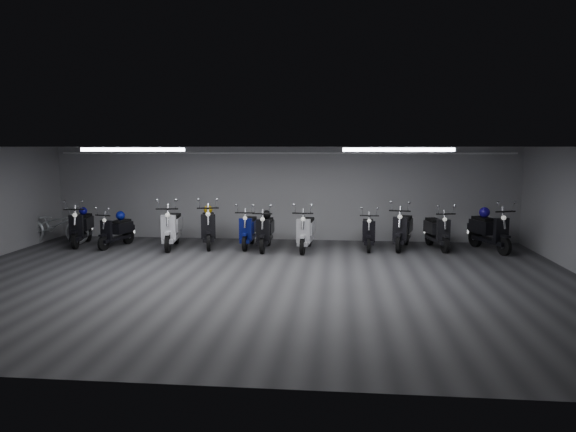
# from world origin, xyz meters

# --- Properties ---
(floor) EXTENTS (14.00, 10.00, 0.01)m
(floor) POSITION_xyz_m (0.00, 0.00, -0.01)
(floor) COLOR #353537
(floor) RESTS_ON ground
(ceiling) EXTENTS (14.00, 10.00, 0.01)m
(ceiling) POSITION_xyz_m (0.00, 0.00, 2.80)
(ceiling) COLOR slate
(ceiling) RESTS_ON ground
(back_wall) EXTENTS (14.00, 0.01, 2.80)m
(back_wall) POSITION_xyz_m (0.00, 5.00, 1.40)
(back_wall) COLOR gray
(back_wall) RESTS_ON ground
(front_wall) EXTENTS (14.00, 0.01, 2.80)m
(front_wall) POSITION_xyz_m (0.00, -5.00, 1.40)
(front_wall) COLOR gray
(front_wall) RESTS_ON ground
(fluor_strip_left) EXTENTS (2.40, 0.18, 0.08)m
(fluor_strip_left) POSITION_xyz_m (-3.00, 1.00, 2.74)
(fluor_strip_left) COLOR white
(fluor_strip_left) RESTS_ON ceiling
(fluor_strip_right) EXTENTS (2.40, 0.18, 0.08)m
(fluor_strip_right) POSITION_xyz_m (3.00, 1.00, 2.74)
(fluor_strip_right) COLOR white
(fluor_strip_right) RESTS_ON ceiling
(conduit) EXTENTS (13.60, 0.05, 0.05)m
(conduit) POSITION_xyz_m (0.00, 4.92, 2.62)
(conduit) COLOR white
(conduit) RESTS_ON back_wall
(scooter_0) EXTENTS (0.94, 1.92, 1.37)m
(scooter_0) POSITION_xyz_m (-5.60, 3.50, 0.68)
(scooter_0) COLOR black
(scooter_0) RESTS_ON floor
(scooter_1) EXTENTS (0.92, 1.69, 1.20)m
(scooter_1) POSITION_xyz_m (-4.49, 3.30, 0.60)
(scooter_1) COLOR black
(scooter_1) RESTS_ON floor
(scooter_2) EXTENTS (0.92, 2.03, 1.46)m
(scooter_2) POSITION_xyz_m (-2.88, 3.32, 0.73)
(scooter_2) COLOR silver
(scooter_2) RESTS_ON floor
(scooter_3) EXTENTS (1.10, 2.05, 1.45)m
(scooter_3) POSITION_xyz_m (-1.93, 3.63, 0.73)
(scooter_3) COLOR black
(scooter_3) RESTS_ON floor
(scooter_4) EXTENTS (0.59, 1.75, 1.30)m
(scooter_4) POSITION_xyz_m (-0.78, 3.63, 0.65)
(scooter_4) COLOR navy
(scooter_4) RESTS_ON floor
(scooter_5) EXTENTS (0.60, 1.78, 1.32)m
(scooter_5) POSITION_xyz_m (-0.26, 3.34, 0.66)
(scooter_5) COLOR black
(scooter_5) RESTS_ON floor
(scooter_6) EXTENTS (0.76, 1.87, 1.36)m
(scooter_6) POSITION_xyz_m (0.85, 3.33, 0.68)
(scooter_6) COLOR #BBBABF
(scooter_6) RESTS_ON floor
(scooter_7) EXTENTS (0.60, 1.68, 1.24)m
(scooter_7) POSITION_xyz_m (2.55, 3.70, 0.62)
(scooter_7) COLOR black
(scooter_7) RESTS_ON floor
(scooter_8) EXTENTS (1.11, 1.98, 1.40)m
(scooter_8) POSITION_xyz_m (3.50, 3.81, 0.70)
(scooter_8) COLOR black
(scooter_8) RESTS_ON floor
(scooter_9) EXTENTS (0.90, 1.83, 1.30)m
(scooter_9) POSITION_xyz_m (4.44, 3.88, 0.65)
(scooter_9) COLOR black
(scooter_9) RESTS_ON floor
(bicycle) EXTENTS (2.09, 0.80, 1.34)m
(bicycle) POSITION_xyz_m (-6.50, 3.67, 0.67)
(bicycle) COLOR silver
(bicycle) RESTS_ON floor
(scooter_10) EXTENTS (1.25, 2.02, 1.43)m
(scooter_10) POSITION_xyz_m (5.80, 3.73, 0.71)
(scooter_10) COLOR black
(scooter_10) RESTS_ON floor
(helmet_0) EXTENTS (0.24, 0.24, 0.24)m
(helmet_0) POSITION_xyz_m (-0.26, 3.59, 0.94)
(helmet_0) COLOR black
(helmet_0) RESTS_ON scooter_5
(helmet_1) EXTENTS (0.26, 0.26, 0.26)m
(helmet_1) POSITION_xyz_m (-4.44, 3.52, 0.87)
(helmet_1) COLOR navy
(helmet_1) RESTS_ON scooter_1
(helmet_2) EXTENTS (0.23, 0.23, 0.23)m
(helmet_2) POSITION_xyz_m (-5.65, 3.75, 0.96)
(helmet_2) COLOR #0F0C8B
(helmet_2) RESTS_ON scooter_0
(helmet_3) EXTENTS (0.25, 0.25, 0.25)m
(helmet_3) POSITION_xyz_m (-1.99, 3.89, 1.02)
(helmet_3) COLOR #CA970B
(helmet_3) RESTS_ON scooter_3
(helmet_4) EXTENTS (0.28, 0.28, 0.28)m
(helmet_4) POSITION_xyz_m (5.71, 3.98, 1.03)
(helmet_4) COLOR #190C8A
(helmet_4) RESTS_ON scooter_10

